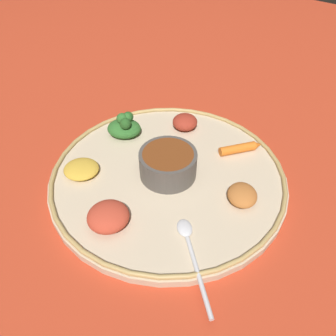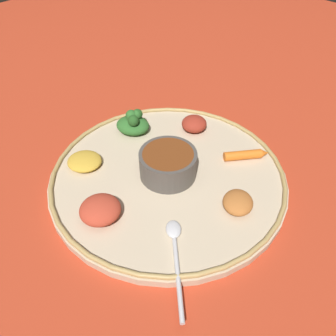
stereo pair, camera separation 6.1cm
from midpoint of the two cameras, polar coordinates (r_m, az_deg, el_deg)
The scene contains 11 objects.
ground_plane at distance 0.63m, azimuth -2.77°, elevation -2.06°, with size 2.40×2.40×0.00m, color #B7381E.
platter at distance 0.63m, azimuth -2.79°, elevation -1.60°, with size 0.43×0.43×0.01m, color #C6B293.
platter_rim at distance 0.62m, azimuth -2.82°, elevation -0.94°, with size 0.43×0.43×0.01m, color tan.
center_bowl at distance 0.60m, azimuth -2.90°, elevation 0.66°, with size 0.10×0.10×0.05m.
spoon at distance 0.51m, azimuth 0.32°, elevation -13.48°, with size 0.12×0.13×0.01m.
greens_pile at distance 0.71m, azimuth -9.80°, elevation 6.83°, with size 0.08×0.09×0.05m.
carrot_near_spoon at distance 0.67m, azimuth 9.55°, elevation 3.19°, with size 0.08×0.07×0.02m.
mound_berbere_red at distance 0.55m, azimuth -13.21°, elevation -8.11°, with size 0.07×0.07×0.03m, color #B73D28.
mound_beet at distance 0.72m, azimuth 0.43°, elevation 7.64°, with size 0.05×0.05×0.03m, color maroon.
mound_chickpea at distance 0.58m, azimuth 9.42°, elevation -4.65°, with size 0.06×0.05×0.02m, color #B2662D.
mound_lentil_yellow at distance 0.65m, azimuth -17.01°, elevation -0.29°, with size 0.06×0.06×0.02m, color gold.
Camera 1 is at (0.36, 0.27, 0.45)m, focal length 36.29 mm.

